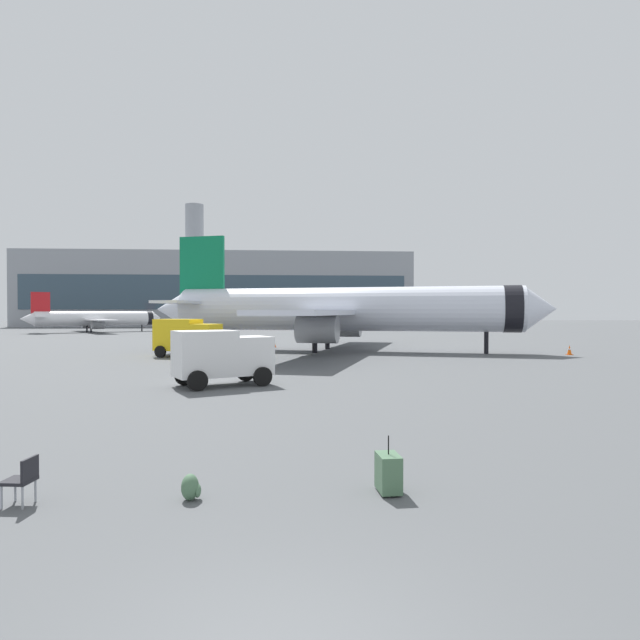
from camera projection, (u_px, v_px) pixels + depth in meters
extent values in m
cylinder|color=silver|center=(344.00, 309.00, 46.76)|extent=(29.74, 12.73, 3.80)
cone|color=silver|center=(541.00, 309.00, 42.95)|extent=(3.38, 4.17, 3.61)
cone|color=silver|center=(172.00, 309.00, 50.67)|extent=(4.09, 4.23, 3.42)
cylinder|color=black|center=(512.00, 309.00, 43.47)|extent=(2.51, 4.12, 3.88)
cube|color=silver|center=(349.00, 312.00, 54.78)|extent=(9.43, 16.70, 0.36)
cube|color=silver|center=(309.00, 313.00, 39.23)|extent=(9.43, 16.70, 0.36)
cylinder|color=gray|center=(344.00, 326.00, 52.37)|extent=(3.72, 3.07, 2.20)
cylinder|color=gray|center=(317.00, 329.00, 41.68)|extent=(3.72, 3.07, 2.20)
cube|color=#0C7247|center=(202.00, 271.00, 49.89)|extent=(4.30, 1.68, 6.40)
cube|color=silver|center=(212.00, 303.00, 53.16)|extent=(4.30, 6.51, 0.24)
cube|color=silver|center=(180.00, 302.00, 46.94)|extent=(4.30, 6.51, 0.24)
cylinder|color=black|center=(486.00, 343.00, 43.98)|extent=(0.36, 0.36, 1.80)
cylinder|color=black|center=(327.00, 339.00, 49.61)|extent=(0.44, 0.44, 1.80)
cylinder|color=black|center=(315.00, 342.00, 44.95)|extent=(0.44, 0.44, 1.80)
cylinder|color=white|center=(97.00, 318.00, 90.06)|extent=(17.32, 11.93, 2.39)
cone|color=white|center=(157.00, 318.00, 96.00)|extent=(2.48, 2.73, 2.27)
cone|color=white|center=(27.00, 319.00, 83.97)|extent=(2.84, 2.89, 2.15)
cylinder|color=black|center=(149.00, 318.00, 95.20)|extent=(2.03, 2.54, 2.44)
cube|color=white|center=(86.00, 319.00, 93.79)|extent=(7.85, 10.15, 0.23)
cube|color=white|center=(100.00, 320.00, 85.61)|extent=(7.85, 10.15, 0.23)
cylinder|color=gray|center=(88.00, 324.00, 92.52)|extent=(2.44, 2.23, 1.38)
cylinder|color=gray|center=(98.00, 325.00, 86.90)|extent=(2.44, 2.23, 1.38)
cube|color=red|center=(41.00, 305.00, 85.08)|extent=(2.48, 1.64, 4.03)
cube|color=white|center=(36.00, 316.00, 86.56)|extent=(3.37, 4.07, 0.15)
cube|color=white|center=(40.00, 317.00, 83.29)|extent=(3.37, 4.07, 0.15)
cylinder|color=black|center=(142.00, 328.00, 94.49)|extent=(0.23, 0.23, 1.13)
cylinder|color=black|center=(87.00, 329.00, 90.58)|extent=(0.28, 0.28, 1.13)
cylinder|color=black|center=(91.00, 329.00, 88.13)|extent=(0.28, 0.28, 1.13)
cube|color=yellow|center=(206.00, 337.00, 40.44)|extent=(2.34, 2.64, 2.04)
cube|color=#1E232D|center=(215.00, 331.00, 40.23)|extent=(0.76, 1.89, 0.84)
cube|color=yellow|center=(178.00, 335.00, 41.10)|extent=(3.69, 3.14, 2.40)
cylinder|color=black|center=(215.00, 350.00, 41.53)|extent=(0.92, 0.52, 0.90)
cylinder|color=black|center=(200.00, 353.00, 39.32)|extent=(0.92, 0.52, 0.90)
cylinder|color=black|center=(177.00, 350.00, 42.46)|extent=(0.92, 0.52, 0.90)
cylinder|color=black|center=(160.00, 352.00, 40.25)|extent=(0.92, 0.52, 0.90)
cube|color=white|center=(250.00, 355.00, 25.58)|extent=(2.45, 2.56, 1.78)
cube|color=#1E232D|center=(264.00, 346.00, 25.95)|extent=(0.85, 1.66, 0.74)
cube|color=white|center=(205.00, 354.00, 24.49)|extent=(3.24, 2.94, 2.10)
cylinder|color=black|center=(246.00, 372.00, 26.62)|extent=(0.91, 0.59, 0.90)
cylinder|color=black|center=(263.00, 377.00, 24.79)|extent=(0.91, 0.59, 0.90)
cylinder|color=black|center=(184.00, 376.00, 25.10)|extent=(0.91, 0.59, 0.90)
cylinder|color=black|center=(198.00, 381.00, 23.27)|extent=(0.91, 0.59, 0.90)
cube|color=#F2590C|center=(569.00, 355.00, 42.83)|extent=(0.44, 0.44, 0.04)
cone|color=#F2590C|center=(569.00, 350.00, 42.83)|extent=(0.36, 0.36, 0.76)
cylinder|color=white|center=(569.00, 349.00, 42.83)|extent=(0.23, 0.23, 0.10)
cube|color=#F2590C|center=(274.00, 347.00, 52.07)|extent=(0.44, 0.44, 0.04)
cone|color=#F2590C|center=(274.00, 343.00, 52.06)|extent=(0.36, 0.36, 0.74)
cylinder|color=white|center=(274.00, 343.00, 52.06)|extent=(0.23, 0.23, 0.10)
cube|color=#F2590C|center=(269.00, 368.00, 32.80)|extent=(0.44, 0.44, 0.04)
cone|color=#F2590C|center=(269.00, 361.00, 32.80)|extent=(0.36, 0.36, 0.79)
cylinder|color=white|center=(269.00, 360.00, 32.79)|extent=(0.23, 0.23, 0.10)
cube|color=#F2590C|center=(249.00, 348.00, 50.11)|extent=(0.44, 0.44, 0.04)
cone|color=#F2590C|center=(249.00, 344.00, 50.10)|extent=(0.36, 0.36, 0.70)
cylinder|color=white|center=(249.00, 344.00, 50.10)|extent=(0.23, 0.23, 0.10)
cube|color=#476B4C|center=(388.00, 473.00, 10.20)|extent=(0.44, 0.66, 0.70)
cylinder|color=black|center=(388.00, 445.00, 10.20)|extent=(0.02, 0.02, 0.36)
cylinder|color=black|center=(385.00, 487.00, 10.43)|extent=(0.08, 0.03, 0.08)
cylinder|color=black|center=(391.00, 495.00, 9.99)|extent=(0.08, 0.03, 0.08)
ellipsoid|color=#476B4C|center=(190.00, 487.00, 9.81)|extent=(0.32, 0.40, 0.48)
ellipsoid|color=#476B4C|center=(198.00, 491.00, 9.82)|extent=(0.12, 0.28, 0.24)
cube|color=black|center=(19.00, 481.00, 9.55)|extent=(0.54, 0.54, 0.06)
cube|color=black|center=(30.00, 469.00, 9.53)|extent=(0.11, 0.48, 0.40)
cylinder|color=#999EA5|center=(1.00, 496.00, 9.37)|extent=(0.04, 0.04, 0.44)
cylinder|color=#999EA5|center=(15.00, 489.00, 9.76)|extent=(0.04, 0.04, 0.44)
cylinder|color=#999EA5|center=(22.00, 497.00, 9.35)|extent=(0.04, 0.04, 0.44)
cylinder|color=#999EA5|center=(35.00, 490.00, 9.73)|extent=(0.04, 0.04, 0.44)
cube|color=gray|center=(220.00, 290.00, 130.98)|extent=(92.32, 17.26, 17.64)
cube|color=#334756|center=(216.00, 292.00, 122.34)|extent=(87.70, 0.10, 7.94)
cylinder|color=gray|center=(194.00, 229.00, 130.31)|extent=(4.40, 4.40, 12.00)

